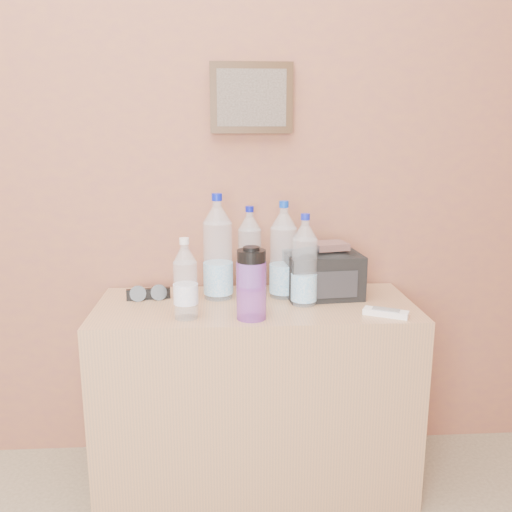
# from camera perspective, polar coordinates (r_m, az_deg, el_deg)

# --- Properties ---
(picture_frame) EXTENTS (0.30, 0.03, 0.25)m
(picture_frame) POSITION_cam_1_polar(r_m,az_deg,el_deg) (2.04, -0.48, 16.29)
(picture_frame) COLOR #382311
(picture_frame) RESTS_ON room_shell
(dresser) EXTENTS (1.11, 0.46, 0.69)m
(dresser) POSITION_cam_1_polar(r_m,az_deg,el_deg) (2.04, -0.07, -14.35)
(dresser) COLOR #B28A4B
(dresser) RESTS_ON ground
(pet_large_a) EXTENTS (0.10, 0.10, 0.38)m
(pet_large_a) POSITION_cam_1_polar(r_m,az_deg,el_deg) (1.94, -4.04, 0.36)
(pet_large_a) COLOR silver
(pet_large_a) RESTS_ON dresser
(pet_large_b) EXTENTS (0.09, 0.09, 0.32)m
(pet_large_b) POSITION_cam_1_polar(r_m,az_deg,el_deg) (2.04, -0.67, 0.28)
(pet_large_b) COLOR white
(pet_large_b) RESTS_ON dresser
(pet_large_c) EXTENTS (0.09, 0.09, 0.35)m
(pet_large_c) POSITION_cam_1_polar(r_m,az_deg,el_deg) (1.95, 2.90, 0.09)
(pet_large_c) COLOR silver
(pet_large_c) RESTS_ON dresser
(pet_large_d) EXTENTS (0.09, 0.09, 0.32)m
(pet_large_d) POSITION_cam_1_polar(r_m,az_deg,el_deg) (1.87, 5.12, -0.93)
(pet_large_d) COLOR silver
(pet_large_d) RESTS_ON dresser
(pet_small) EXTENTS (0.08, 0.08, 0.26)m
(pet_small) POSITION_cam_1_polar(r_m,az_deg,el_deg) (1.74, -7.44, -2.87)
(pet_small) COLOR white
(pet_small) RESTS_ON dresser
(nalgene_bottle) EXTENTS (0.10, 0.10, 0.24)m
(nalgene_bottle) POSITION_cam_1_polar(r_m,az_deg,el_deg) (1.72, -0.49, -2.92)
(nalgene_bottle) COLOR purple
(nalgene_bottle) RESTS_ON dresser
(sunglasses) EXTENTS (0.16, 0.08, 0.04)m
(sunglasses) POSITION_cam_1_polar(r_m,az_deg,el_deg) (1.99, -11.26, -3.92)
(sunglasses) COLOR black
(sunglasses) RESTS_ON dresser
(ac_remote) EXTENTS (0.15, 0.11, 0.02)m
(ac_remote) POSITION_cam_1_polar(r_m,az_deg,el_deg) (1.83, 13.50, -5.83)
(ac_remote) COLOR white
(ac_remote) RESTS_ON dresser
(toiletry_bag) EXTENTS (0.28, 0.21, 0.18)m
(toiletry_bag) POSITION_cam_1_polar(r_m,az_deg,el_deg) (1.98, 7.07, -1.69)
(toiletry_bag) COLOR black
(toiletry_bag) RESTS_ON dresser
(foil_packet) EXTENTS (0.13, 0.12, 0.02)m
(foil_packet) POSITION_cam_1_polar(r_m,az_deg,el_deg) (1.94, 7.76, 1.08)
(foil_packet) COLOR silver
(foil_packet) RESTS_ON toiletry_bag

